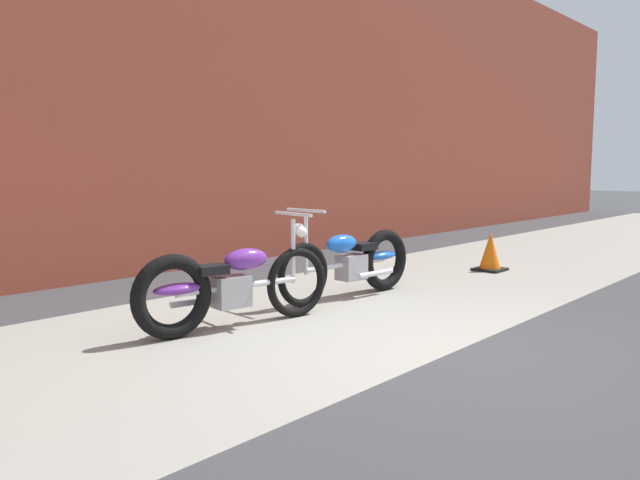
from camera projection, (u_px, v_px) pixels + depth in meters
name	position (u px, v px, depth m)	size (l,w,h in m)	color
ground_plane	(451.00, 353.00, 4.90)	(80.00, 80.00, 0.00)	#38383A
sidewalk_slab	(292.00, 318.00, 6.05)	(36.00, 3.50, 0.01)	gray
brick_building_wall	(97.00, 46.00, 7.99)	(36.00, 0.50, 6.01)	brown
motorcycle_purple	(223.00, 286.00, 5.57)	(1.99, 0.68, 1.03)	black
motorcycle_blue	(356.00, 261.00, 7.07)	(2.01, 0.58, 1.03)	black
traffic_cone	(490.00, 253.00, 8.86)	(0.40, 0.40, 0.55)	orange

